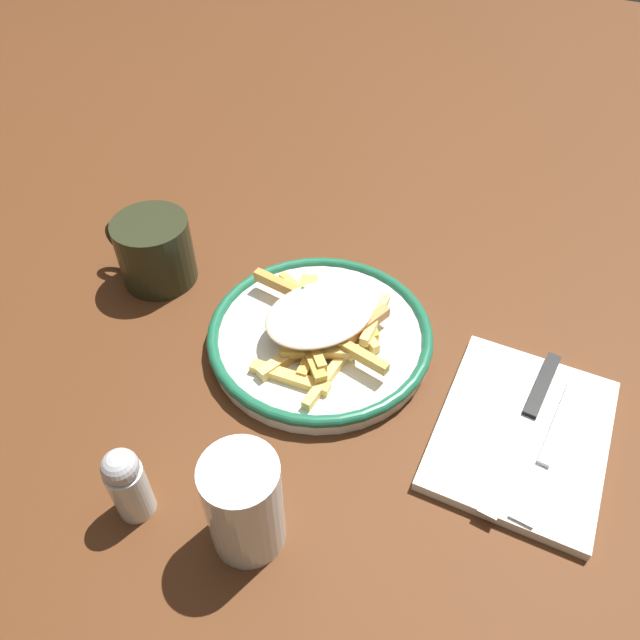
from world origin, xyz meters
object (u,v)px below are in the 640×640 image
at_px(napkin, 522,433).
at_px(fork, 549,448).
at_px(fries_heap, 320,323).
at_px(knife, 530,414).
at_px(water_glass, 244,504).
at_px(coffee_mug, 154,251).
at_px(plate, 320,336).
at_px(salt_shaker, 127,483).

xyz_separation_m(napkin, fork, (-0.03, 0.01, 0.01)).
bearing_deg(fries_heap, fork, 171.76).
xyz_separation_m(knife, water_glass, (0.20, 0.22, 0.04)).
xyz_separation_m(napkin, coffee_mug, (0.46, -0.05, 0.04)).
bearing_deg(fork, plate, -8.95).
relative_size(fries_heap, knife, 0.91).
bearing_deg(napkin, coffee_mug, -5.85).
bearing_deg(plate, water_glass, 99.35).
bearing_deg(coffee_mug, plate, 175.34).
bearing_deg(salt_shaker, coffee_mug, -58.67).
bearing_deg(salt_shaker, knife, -141.43).
xyz_separation_m(fork, water_glass, (0.22, 0.19, 0.04)).
xyz_separation_m(plate, fork, (-0.26, 0.04, 0.00)).
distance_m(fries_heap, coffee_mug, 0.23).
relative_size(napkin, knife, 0.96).
bearing_deg(napkin, knife, -95.79).
bearing_deg(water_glass, napkin, -134.18).
xyz_separation_m(coffee_mug, salt_shaker, (-0.16, 0.27, 0.00)).
relative_size(fries_heap, fork, 1.08).
bearing_deg(coffee_mug, fries_heap, 174.51).
height_order(plate, water_glass, water_glass).
xyz_separation_m(plate, napkin, (-0.23, 0.03, -0.01)).
distance_m(napkin, water_glass, 0.28).
relative_size(fries_heap, coffee_mug, 1.63).
height_order(napkin, water_glass, water_glass).
distance_m(plate, coffee_mug, 0.23).
distance_m(fork, water_glass, 0.29).
relative_size(plate, napkin, 1.24).
bearing_deg(knife, salt_shaker, 38.57).
bearing_deg(napkin, salt_shaker, 36.49).
distance_m(plate, water_glass, 0.24).
height_order(fries_heap, knife, fries_heap).
distance_m(napkin, coffee_mug, 0.47).
bearing_deg(water_glass, fries_heap, -80.98).
bearing_deg(salt_shaker, fork, -147.31).
xyz_separation_m(fries_heap, salt_shaker, (0.07, 0.25, 0.01)).
bearing_deg(coffee_mug, knife, 176.48).
xyz_separation_m(plate, coffee_mug, (0.23, -0.02, 0.03)).
xyz_separation_m(fork, coffee_mug, (0.49, -0.06, 0.03)).
xyz_separation_m(water_glass, coffee_mug, (0.27, -0.25, -0.01)).
relative_size(napkin, salt_shaker, 2.37).
bearing_deg(knife, napkin, 84.21).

